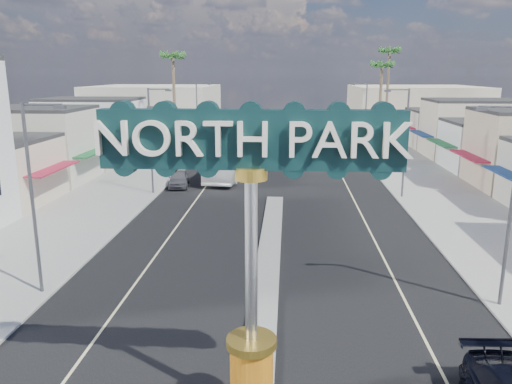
# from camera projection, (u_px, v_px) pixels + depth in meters

# --- Properties ---
(ground) EXTENTS (160.00, 160.00, 0.00)m
(ground) POSITION_uv_depth(u_px,v_px,m) (275.00, 196.00, 42.51)
(ground) COLOR gray
(ground) RESTS_ON ground
(road) EXTENTS (20.00, 120.00, 0.01)m
(road) POSITION_uv_depth(u_px,v_px,m) (275.00, 196.00, 42.51)
(road) COLOR black
(road) RESTS_ON ground
(median_island) EXTENTS (1.30, 30.00, 0.16)m
(median_island) POSITION_uv_depth(u_px,v_px,m) (268.00, 266.00, 26.97)
(median_island) COLOR gray
(median_island) RESTS_ON ground
(sidewalk_left) EXTENTS (8.00, 120.00, 0.12)m
(sidewalk_left) POSITION_uv_depth(u_px,v_px,m) (115.00, 193.00, 43.37)
(sidewalk_left) COLOR gray
(sidewalk_left) RESTS_ON ground
(sidewalk_right) EXTENTS (8.00, 120.00, 0.12)m
(sidewalk_right) POSITION_uv_depth(u_px,v_px,m) (443.00, 198.00, 41.63)
(sidewalk_right) COLOR gray
(sidewalk_right) RESTS_ON ground
(storefront_row_left) EXTENTS (12.00, 42.00, 6.00)m
(storefront_row_left) POSITION_uv_depth(u_px,v_px,m) (65.00, 139.00, 55.92)
(storefront_row_left) COLOR beige
(storefront_row_left) RESTS_ON ground
(storefront_row_right) EXTENTS (12.00, 42.00, 6.00)m
(storefront_row_right) POSITION_uv_depth(u_px,v_px,m) (505.00, 142.00, 52.93)
(storefront_row_right) COLOR #B7B29E
(storefront_row_right) RESTS_ON ground
(backdrop_far_left) EXTENTS (20.00, 20.00, 8.00)m
(backdrop_far_left) POSITION_uv_depth(u_px,v_px,m) (156.00, 109.00, 86.61)
(backdrop_far_left) COLOR #B7B29E
(backdrop_far_left) RESTS_ON ground
(backdrop_far_right) EXTENTS (20.00, 20.00, 8.00)m
(backdrop_far_right) POSITION_uv_depth(u_px,v_px,m) (413.00, 110.00, 83.86)
(backdrop_far_right) COLOR beige
(backdrop_far_right) RESTS_ON ground
(gateway_sign) EXTENTS (8.20, 1.50, 9.15)m
(gateway_sign) POSITION_uv_depth(u_px,v_px,m) (251.00, 232.00, 13.94)
(gateway_sign) COLOR #CE5B0F
(gateway_sign) RESTS_ON median_island
(traffic_signal_left) EXTENTS (5.09, 0.45, 6.00)m
(traffic_signal_left) POSITION_uv_depth(u_px,v_px,m) (197.00, 127.00, 55.66)
(traffic_signal_left) COLOR #47474C
(traffic_signal_left) RESTS_ON ground
(traffic_signal_right) EXTENTS (5.09, 0.45, 6.00)m
(traffic_signal_right) POSITION_uv_depth(u_px,v_px,m) (363.00, 128.00, 54.52)
(traffic_signal_right) COLOR #47474C
(traffic_signal_right) RESTS_ON ground
(streetlight_l_near) EXTENTS (2.03, 0.22, 9.00)m
(streetlight_l_near) POSITION_uv_depth(u_px,v_px,m) (35.00, 190.00, 22.57)
(streetlight_l_near) COLOR #47474C
(streetlight_l_near) RESTS_ON ground
(streetlight_l_mid) EXTENTS (2.03, 0.22, 9.00)m
(streetlight_l_mid) POSITION_uv_depth(u_px,v_px,m) (152.00, 136.00, 41.98)
(streetlight_l_mid) COLOR #47474C
(streetlight_l_mid) RESTS_ON ground
(streetlight_l_far) EXTENTS (2.03, 0.22, 9.00)m
(streetlight_l_far) POSITION_uv_depth(u_px,v_px,m) (198.00, 114.00, 63.32)
(streetlight_l_far) COLOR #47474C
(streetlight_l_far) RESTS_ON ground
(streetlight_r_near) EXTENTS (2.03, 0.22, 9.00)m
(streetlight_r_near) POSITION_uv_depth(u_px,v_px,m) (509.00, 197.00, 21.27)
(streetlight_r_near) COLOR #47474C
(streetlight_r_near) RESTS_ON ground
(streetlight_r_mid) EXTENTS (2.03, 0.22, 9.00)m
(streetlight_r_mid) POSITION_uv_depth(u_px,v_px,m) (404.00, 138.00, 40.68)
(streetlight_r_mid) COLOR #47474C
(streetlight_r_mid) RESTS_ON ground
(streetlight_r_far) EXTENTS (2.03, 0.22, 9.00)m
(streetlight_r_far) POSITION_uv_depth(u_px,v_px,m) (364.00, 115.00, 62.02)
(streetlight_r_far) COLOR #47474C
(streetlight_r_far) RESTS_ON ground
(palm_left_far) EXTENTS (2.60, 2.60, 13.10)m
(palm_left_far) POSITION_uv_depth(u_px,v_px,m) (173.00, 62.00, 60.04)
(palm_left_far) COLOR brown
(palm_left_far) RESTS_ON ground
(palm_right_mid) EXTENTS (2.60, 2.60, 12.10)m
(palm_right_mid) POSITION_uv_depth(u_px,v_px,m) (382.00, 69.00, 64.44)
(palm_right_mid) COLOR brown
(palm_right_mid) RESTS_ON ground
(palm_right_far) EXTENTS (2.60, 2.60, 14.10)m
(palm_right_far) POSITION_uv_depth(u_px,v_px,m) (389.00, 57.00, 69.72)
(palm_right_far) COLOR brown
(palm_right_far) RESTS_ON ground
(car_parked_left) EXTENTS (2.30, 4.53, 1.48)m
(car_parked_left) POSITION_uv_depth(u_px,v_px,m) (179.00, 179.00, 45.85)
(car_parked_left) COLOR slate
(car_parked_left) RESTS_ON ground
(city_bus) EXTENTS (3.72, 11.89, 3.26)m
(city_bus) POSITION_uv_depth(u_px,v_px,m) (229.00, 161.00, 49.74)
(city_bus) COLOR white
(city_bus) RESTS_ON ground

